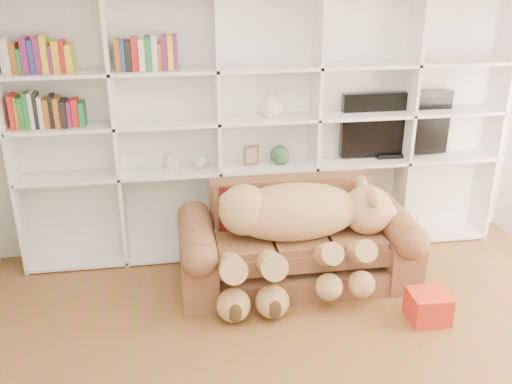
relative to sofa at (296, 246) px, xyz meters
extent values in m
cube|color=silver|center=(-0.16, 0.78, 1.03)|extent=(5.00, 0.02, 2.70)
cube|color=white|center=(-0.16, 0.75, 0.88)|extent=(4.40, 0.03, 2.40)
cube|color=white|center=(-2.36, 0.59, 0.88)|extent=(0.03, 0.35, 2.40)
cube|color=white|center=(-1.48, 0.59, 0.88)|extent=(0.03, 0.35, 2.40)
cube|color=white|center=(-0.60, 0.59, 0.88)|extent=(0.03, 0.35, 2.40)
cube|color=white|center=(0.28, 0.59, 0.88)|extent=(0.03, 0.35, 2.40)
cube|color=white|center=(1.16, 0.59, 0.88)|extent=(0.03, 0.35, 2.40)
cube|color=white|center=(2.04, 0.59, 0.88)|extent=(0.03, 0.35, 2.40)
cube|color=white|center=(-0.16, 0.59, -0.29)|extent=(4.40, 0.35, 0.03)
cube|color=white|center=(-0.16, 0.59, 0.53)|extent=(4.40, 0.35, 0.03)
cube|color=white|center=(-0.16, 0.59, 0.98)|extent=(4.40, 0.35, 0.03)
cube|color=white|center=(-0.16, 0.59, 1.43)|extent=(4.40, 0.35, 0.03)
cube|color=brown|center=(0.00, -0.04, -0.22)|extent=(1.91, 0.77, 0.20)
cube|color=brown|center=(0.00, -0.06, 0.08)|extent=(1.42, 0.64, 0.27)
cube|color=brown|center=(0.00, 0.30, 0.27)|extent=(1.42, 0.18, 0.50)
cube|color=brown|center=(-0.85, -0.04, -0.07)|extent=(0.29, 0.86, 0.50)
cube|color=brown|center=(0.85, -0.04, -0.07)|extent=(0.29, 0.86, 0.50)
cylinder|color=brown|center=(-0.85, -0.04, 0.18)|extent=(0.29, 0.82, 0.29)
cylinder|color=brown|center=(0.85, -0.04, 0.18)|extent=(0.29, 0.82, 0.29)
ellipsoid|color=tan|center=(-0.04, -0.08, 0.37)|extent=(1.11, 0.53, 0.48)
sphere|color=tan|center=(-0.46, -0.08, 0.42)|extent=(0.42, 0.42, 0.42)
sphere|color=tan|center=(0.59, -0.08, 0.34)|extent=(0.42, 0.42, 0.42)
sphere|color=beige|center=(0.75, -0.08, 0.28)|extent=(0.21, 0.21, 0.21)
sphere|color=#432F18|center=(0.83, -0.08, 0.27)|extent=(0.07, 0.07, 0.07)
ellipsoid|color=tan|center=(0.57, -0.23, 0.51)|extent=(0.10, 0.16, 0.16)
ellipsoid|color=tan|center=(0.57, 0.07, 0.51)|extent=(0.10, 0.16, 0.16)
sphere|color=tan|center=(-0.60, -0.08, 0.50)|extent=(0.14, 0.14, 0.14)
cylinder|color=tan|center=(0.15, -0.37, 0.11)|extent=(0.18, 0.51, 0.37)
cylinder|color=tan|center=(0.42, -0.37, 0.11)|extent=(0.18, 0.51, 0.37)
cylinder|color=tan|center=(-0.61, -0.37, 0.07)|extent=(0.21, 0.59, 0.43)
cylinder|color=tan|center=(-0.31, -0.37, 0.07)|extent=(0.21, 0.59, 0.43)
sphere|color=tan|center=(0.15, -0.54, -0.10)|extent=(0.22, 0.22, 0.22)
sphere|color=tan|center=(0.42, -0.54, -0.10)|extent=(0.22, 0.22, 0.22)
sphere|color=tan|center=(-0.61, -0.54, -0.18)|extent=(0.27, 0.27, 0.27)
sphere|color=tan|center=(-0.31, -0.54, -0.18)|extent=(0.27, 0.27, 0.27)
cube|color=#550F0E|center=(-0.44, 0.14, 0.31)|extent=(0.44, 0.30, 0.42)
cube|color=red|center=(0.88, -0.77, -0.20)|extent=(0.30, 0.28, 0.24)
cube|color=black|center=(1.07, 0.64, 0.87)|extent=(1.05, 0.08, 0.60)
cube|color=black|center=(1.07, 0.64, 0.57)|extent=(0.35, 0.18, 0.04)
cube|color=brown|center=(-0.30, 0.59, 0.65)|extent=(0.15, 0.06, 0.18)
sphere|color=#2B5436|center=(-0.04, 0.59, 0.64)|extent=(0.18, 0.18, 0.18)
cylinder|color=beige|center=(-1.04, 0.59, 0.62)|extent=(0.08, 0.08, 0.14)
cylinder|color=beige|center=(-0.99, 0.59, 0.61)|extent=(0.08, 0.08, 0.12)
sphere|color=white|center=(-0.76, 0.59, 0.61)|extent=(0.12, 0.12, 0.12)
imported|color=white|center=(-0.12, 0.59, 1.10)|extent=(0.25, 0.25, 0.21)
camera|label=1|loc=(-1.03, -4.25, 2.34)|focal=40.00mm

